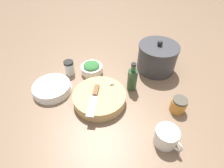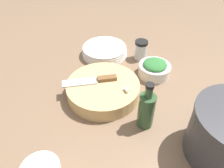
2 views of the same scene
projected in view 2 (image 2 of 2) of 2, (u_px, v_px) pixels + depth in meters
ground_plane at (123, 105)px, 0.72m from camera, size 5.00×5.00×0.00m
cutting_board at (103, 89)px, 0.74m from camera, size 0.25×0.25×0.05m
chef_knife at (93, 80)px, 0.73m from camera, size 0.10×0.18×0.01m
garlic_cloves at (127, 90)px, 0.69m from camera, size 0.03×0.02×0.01m
herb_bowl at (154, 68)px, 0.82m from camera, size 0.12×0.12×0.06m
spice_jar at (141, 50)px, 0.90m from camera, size 0.05×0.05×0.08m
plate_stack at (104, 51)px, 0.93m from camera, size 0.19×0.19×0.04m
oil_bottle at (146, 110)px, 0.62m from camera, size 0.05×0.05×0.16m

